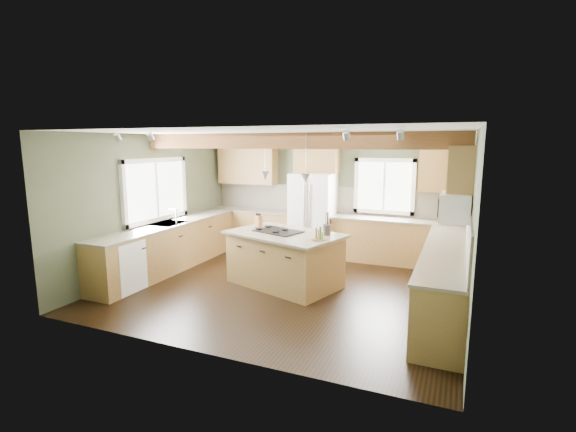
% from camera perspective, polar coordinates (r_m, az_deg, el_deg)
% --- Properties ---
extents(floor, '(5.60, 5.60, 0.00)m').
position_cam_1_polar(floor, '(7.26, -0.04, -9.66)').
color(floor, black).
rests_on(floor, ground).
extents(ceiling, '(5.60, 5.60, 0.00)m').
position_cam_1_polar(ceiling, '(6.84, -0.04, 11.33)').
color(ceiling, silver).
rests_on(ceiling, wall_back).
extents(wall_back, '(5.60, 0.00, 5.60)m').
position_cam_1_polar(wall_back, '(9.26, 5.98, 2.84)').
color(wall_back, '#414B35').
rests_on(wall_back, ground).
extents(wall_left, '(0.00, 5.00, 5.00)m').
position_cam_1_polar(wall_left, '(8.41, -17.92, 1.70)').
color(wall_left, '#414B35').
rests_on(wall_left, ground).
extents(wall_right, '(0.00, 5.00, 5.00)m').
position_cam_1_polar(wall_right, '(6.41, 23.72, -1.10)').
color(wall_right, '#414B35').
rests_on(wall_right, ground).
extents(ceiling_beam, '(5.55, 0.26, 0.26)m').
position_cam_1_polar(ceiling_beam, '(6.93, 0.28, 10.23)').
color(ceiling_beam, brown).
rests_on(ceiling_beam, ceiling).
extents(soffit_trim, '(5.55, 0.20, 0.10)m').
position_cam_1_polar(soffit_trim, '(9.10, 5.93, 10.54)').
color(soffit_trim, brown).
rests_on(soffit_trim, ceiling).
extents(backsplash_back, '(5.58, 0.03, 0.58)m').
position_cam_1_polar(backsplash_back, '(9.26, 5.94, 2.28)').
color(backsplash_back, brown).
rests_on(backsplash_back, wall_back).
extents(backsplash_right, '(0.03, 3.70, 0.58)m').
position_cam_1_polar(backsplash_right, '(6.47, 23.53, -1.80)').
color(backsplash_right, brown).
rests_on(backsplash_right, wall_right).
extents(base_cab_back_left, '(2.02, 0.60, 0.88)m').
position_cam_1_polar(base_cab_back_left, '(9.80, -4.70, -1.85)').
color(base_cab_back_left, brown).
rests_on(base_cab_back_left, floor).
extents(counter_back_left, '(2.06, 0.64, 0.04)m').
position_cam_1_polar(counter_back_left, '(9.72, -4.74, 0.80)').
color(counter_back_left, '#50483B').
rests_on(counter_back_left, base_cab_back_left).
extents(base_cab_back_right, '(2.62, 0.60, 0.88)m').
position_cam_1_polar(base_cab_back_right, '(8.81, 14.63, -3.48)').
color(base_cab_back_right, brown).
rests_on(base_cab_back_right, floor).
extents(counter_back_right, '(2.66, 0.64, 0.04)m').
position_cam_1_polar(counter_back_right, '(8.72, 14.76, -0.54)').
color(counter_back_right, '#50483B').
rests_on(counter_back_right, base_cab_back_right).
extents(base_cab_left, '(0.60, 3.70, 0.88)m').
position_cam_1_polar(base_cab_left, '(8.42, -15.83, -4.15)').
color(base_cab_left, brown).
rests_on(base_cab_left, floor).
extents(counter_left, '(0.64, 3.74, 0.04)m').
position_cam_1_polar(counter_left, '(8.32, -15.98, -1.08)').
color(counter_left, '#50483B').
rests_on(counter_left, base_cab_left).
extents(base_cab_right, '(0.60, 3.70, 0.88)m').
position_cam_1_polar(base_cab_right, '(6.66, 20.60, -8.14)').
color(base_cab_right, brown).
rests_on(base_cab_right, floor).
extents(counter_right, '(0.64, 3.74, 0.04)m').
position_cam_1_polar(counter_right, '(6.54, 20.84, -4.29)').
color(counter_right, '#50483B').
rests_on(counter_right, base_cab_right).
extents(upper_cab_back_left, '(1.40, 0.35, 0.90)m').
position_cam_1_polar(upper_cab_back_left, '(9.81, -5.53, 7.05)').
color(upper_cab_back_left, brown).
rests_on(upper_cab_back_left, wall_back).
extents(upper_cab_over_fridge, '(0.96, 0.35, 0.70)m').
position_cam_1_polar(upper_cab_over_fridge, '(9.12, 3.93, 8.12)').
color(upper_cab_over_fridge, brown).
rests_on(upper_cab_over_fridge, wall_back).
extents(upper_cab_right, '(0.35, 2.20, 0.90)m').
position_cam_1_polar(upper_cab_right, '(7.22, 22.61, 5.34)').
color(upper_cab_right, brown).
rests_on(upper_cab_right, wall_right).
extents(upper_cab_back_corner, '(0.90, 0.35, 0.90)m').
position_cam_1_polar(upper_cab_back_corner, '(8.65, 20.53, 6.10)').
color(upper_cab_back_corner, brown).
rests_on(upper_cab_back_corner, wall_back).
extents(window_left, '(0.04, 1.60, 1.05)m').
position_cam_1_polar(window_left, '(8.41, -17.68, 3.43)').
color(window_left, white).
rests_on(window_left, wall_left).
extents(window_back, '(1.10, 0.04, 1.00)m').
position_cam_1_polar(window_back, '(8.95, 13.04, 4.01)').
color(window_back, white).
rests_on(window_back, wall_back).
extents(sink, '(0.50, 0.65, 0.03)m').
position_cam_1_polar(sink, '(8.32, -15.98, -1.05)').
color(sink, '#262628').
rests_on(sink, counter_left).
extents(faucet, '(0.02, 0.02, 0.28)m').
position_cam_1_polar(faucet, '(8.19, -15.04, -0.15)').
color(faucet, '#B2B2B7').
rests_on(faucet, sink).
extents(dishwasher, '(0.60, 0.60, 0.84)m').
position_cam_1_polar(dishwasher, '(7.48, -21.99, -6.34)').
color(dishwasher, white).
rests_on(dishwasher, floor).
extents(oven, '(0.60, 0.72, 0.84)m').
position_cam_1_polar(oven, '(5.44, 19.88, -12.29)').
color(oven, white).
rests_on(oven, floor).
extents(microwave, '(0.40, 0.70, 0.38)m').
position_cam_1_polar(microwave, '(6.32, 21.89, 1.18)').
color(microwave, white).
rests_on(microwave, wall_right).
extents(pendant_left, '(0.18, 0.18, 0.16)m').
position_cam_1_polar(pendant_left, '(7.29, -3.15, 5.56)').
color(pendant_left, '#B2B2B7').
rests_on(pendant_left, ceiling).
extents(pendant_right, '(0.18, 0.18, 0.16)m').
position_cam_1_polar(pendant_right, '(6.71, 2.42, 5.19)').
color(pendant_right, '#B2B2B7').
rests_on(pendant_right, ceiling).
extents(refrigerator, '(0.90, 0.74, 1.80)m').
position_cam_1_polar(refrigerator, '(9.06, 3.42, 0.16)').
color(refrigerator, white).
rests_on(refrigerator, floor).
extents(island, '(2.04, 1.59, 0.88)m').
position_cam_1_polar(island, '(7.25, -0.46, -6.03)').
color(island, brown).
rests_on(island, floor).
extents(island_top, '(2.19, 1.74, 0.04)m').
position_cam_1_polar(island_top, '(7.14, -0.47, -2.48)').
color(island_top, '#50483B').
rests_on(island_top, island).
extents(cooktop, '(0.90, 0.73, 0.02)m').
position_cam_1_polar(cooktop, '(7.23, -1.36, -2.08)').
color(cooktop, black).
rests_on(cooktop, island_top).
extents(knife_block, '(0.15, 0.13, 0.20)m').
position_cam_1_polar(knife_block, '(7.70, -4.07, -0.68)').
color(knife_block, brown).
rests_on(knife_block, island_top).
extents(utensil_crock, '(0.17, 0.17, 0.18)m').
position_cam_1_polar(utensil_crock, '(6.99, 5.32, -1.88)').
color(utensil_crock, '#423934').
rests_on(utensil_crock, island_top).
extents(bottle_tray, '(0.25, 0.25, 0.21)m').
position_cam_1_polar(bottle_tray, '(6.61, 4.18, -2.40)').
color(bottle_tray, brown).
rests_on(bottle_tray, island_top).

